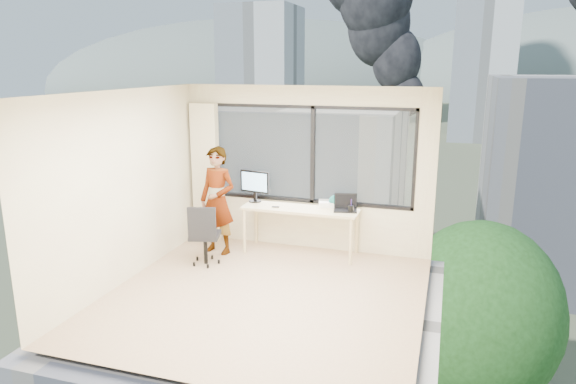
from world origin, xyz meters
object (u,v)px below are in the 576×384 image
at_px(monitor, 255,186).
at_px(chair, 205,233).
at_px(laptop, 345,204).
at_px(game_console, 329,203).
at_px(handbag, 337,201).
at_px(person, 218,201).
at_px(desk, 301,230).

bearing_deg(monitor, chair, -104.07).
xyz_separation_m(monitor, laptop, (1.51, -0.11, -0.15)).
xyz_separation_m(game_console, laptop, (0.30, -0.21, 0.07)).
distance_m(chair, laptop, 2.16).
height_order(laptop, handbag, laptop).
relative_size(person, laptop, 4.60).
relative_size(game_console, laptop, 0.89).
relative_size(desk, laptop, 4.89).
distance_m(chair, game_console, 1.99).
xyz_separation_m(game_console, handbag, (0.14, -0.06, 0.06)).
xyz_separation_m(person, handbag, (1.79, 0.50, 0.01)).
bearing_deg(person, monitor, 56.84).
bearing_deg(handbag, monitor, -168.57).
xyz_separation_m(chair, monitor, (0.43, 0.98, 0.53)).
bearing_deg(person, game_console, 30.06).
bearing_deg(desk, chair, -144.70).
distance_m(monitor, laptop, 1.52).
distance_m(monitor, game_console, 1.23).
xyz_separation_m(person, game_console, (1.66, 0.56, -0.06)).
bearing_deg(monitor, game_console, 14.45).
bearing_deg(chair, desk, 19.88).
distance_m(desk, person, 1.38).
bearing_deg(handbag, desk, -154.76).
xyz_separation_m(chair, person, (-0.02, 0.52, 0.37)).
height_order(person, game_console, person).
bearing_deg(game_console, chair, -162.09).
xyz_separation_m(desk, monitor, (-0.80, 0.11, 0.63)).
distance_m(desk, monitor, 1.03).
xyz_separation_m(desk, game_console, (0.41, 0.21, 0.41)).
xyz_separation_m(monitor, game_console, (1.21, 0.10, -0.22)).
relative_size(desk, monitor, 3.49).
bearing_deg(person, laptop, 21.56).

